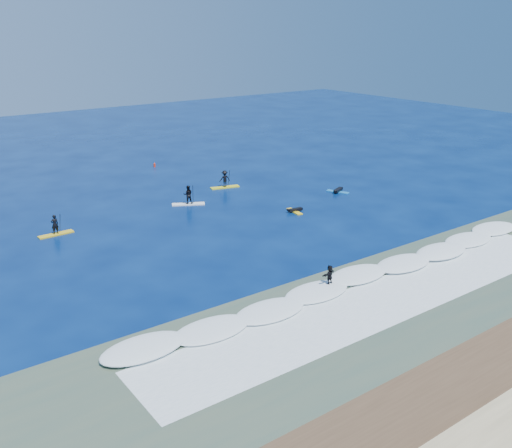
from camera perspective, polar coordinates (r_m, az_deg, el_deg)
ground at (r=45.75m, az=0.67°, el=-1.58°), size 160.00×160.00×0.00m
wet_sand_strip at (r=32.95m, az=24.24°, el=-12.33°), size 90.00×5.00×0.08m
shallow_water at (r=36.49m, az=14.08°, el=-7.90°), size 90.00×13.00×0.01m
breaking_wave at (r=38.85m, az=9.58°, el=-5.83°), size 40.00×6.00×0.30m
whitewater at (r=37.06m, az=12.90°, el=-7.37°), size 34.00×5.00×0.02m
sup_paddler_left at (r=49.38m, az=-19.44°, el=-0.35°), size 2.85×0.80×1.99m
sup_paddler_center at (r=54.77m, az=-6.80°, el=2.76°), size 3.12×2.15×2.19m
sup_paddler_right at (r=60.21m, az=-3.15°, el=4.42°), size 3.16×1.51×2.15m
prone_paddler_near at (r=52.55m, az=3.87°, el=1.37°), size 1.63×2.10×0.43m
prone_paddler_far at (r=59.20m, az=8.18°, el=3.31°), size 1.78×2.38×0.49m
wave_surfer at (r=37.68m, az=7.37°, el=-5.19°), size 2.02×0.91×1.42m
marker_buoy at (r=70.21m, az=-10.12°, el=5.84°), size 0.26×0.26×0.61m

